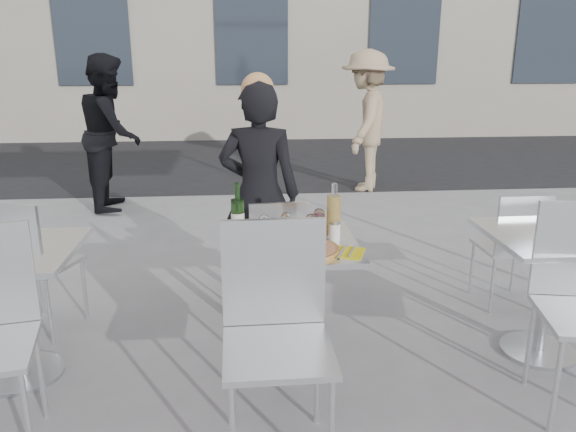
{
  "coord_description": "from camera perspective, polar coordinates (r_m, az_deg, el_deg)",
  "views": [
    {
      "loc": [
        -0.26,
        -2.87,
        1.75
      ],
      "look_at": [
        0.0,
        0.15,
        0.85
      ],
      "focal_mm": 35.0,
      "sensor_mm": 36.0,
      "label": 1
    }
  ],
  "objects": [
    {
      "name": "wineglass_red_a",
      "position": [
        3.02,
        2.36,
        -0.64
      ],
      "size": [
        0.07,
        0.07,
        0.16
      ],
      "color": "white",
      "rests_on": "main_table"
    },
    {
      "name": "pizza_near",
      "position": [
        2.91,
        1.67,
        -3.35
      ],
      "size": [
        0.36,
        0.36,
        0.02
      ],
      "color": "#C0874B",
      "rests_on": "main_table"
    },
    {
      "name": "side_chair_lfar",
      "position": [
        3.81,
        -24.91,
        -3.75
      ],
      "size": [
        0.53,
        0.54,
        0.9
      ],
      "rotation": [
        0.0,
        0.0,
        2.78
      ],
      "color": "silver",
      "rests_on": "ground"
    },
    {
      "name": "napkin_left",
      "position": [
        2.8,
        -4.52,
        -4.36
      ],
      "size": [
        0.22,
        0.22,
        0.01
      ],
      "rotation": [
        0.0,
        0.0,
        -0.24
      ],
      "color": "yellow",
      "rests_on": "main_table"
    },
    {
      "name": "sugar_shaker",
      "position": [
        3.08,
        4.73,
        -1.47
      ],
      "size": [
        0.06,
        0.06,
        0.11
      ],
      "color": "white",
      "rests_on": "main_table"
    },
    {
      "name": "chair_near",
      "position": [
        2.51,
        -1.22,
        -10.42
      ],
      "size": [
        0.48,
        0.49,
        1.03
      ],
      "rotation": [
        0.0,
        0.0,
        0.01
      ],
      "color": "silver",
      "rests_on": "ground"
    },
    {
      "name": "wineglass_red_b",
      "position": [
        3.13,
        3.17,
        -0.06
      ],
      "size": [
        0.07,
        0.07,
        0.16
      ],
      "color": "white",
      "rests_on": "main_table"
    },
    {
      "name": "street_asphalt",
      "position": [
        9.54,
        -3.23,
        5.91
      ],
      "size": [
        24.0,
        5.0,
        0.0
      ],
      "primitive_type": "cube",
      "color": "black",
      "rests_on": "ground"
    },
    {
      "name": "chair_far",
      "position": [
        3.71,
        -1.14,
        -3.32
      ],
      "size": [
        0.41,
        0.42,
        0.83
      ],
      "rotation": [
        0.0,
        0.0,
        3.22
      ],
      "color": "silver",
      "rests_on": "ground"
    },
    {
      "name": "pedestrian_b",
      "position": [
        7.28,
        7.94,
        9.51
      ],
      "size": [
        1.02,
        1.3,
        1.77
      ],
      "primitive_type": "imported",
      "rotation": [
        0.0,
        0.0,
        4.34
      ],
      "color": "tan",
      "rests_on": "ground"
    },
    {
      "name": "side_table_left",
      "position": [
        3.36,
        -26.38,
        -6.44
      ],
      "size": [
        0.72,
        0.72,
        0.75
      ],
      "color": "#B7BABF",
      "rests_on": "ground"
    },
    {
      "name": "side_table_right",
      "position": [
        3.58,
        25.02,
        -4.89
      ],
      "size": [
        0.72,
        0.72,
        0.75
      ],
      "color": "#B7BABF",
      "rests_on": "ground"
    },
    {
      "name": "ground",
      "position": [
        3.37,
        0.22,
        -14.73
      ],
      "size": [
        80.0,
        80.0,
        0.0
      ],
      "primitive_type": "plane",
      "color": "slate"
    },
    {
      "name": "side_chair_rfar",
      "position": [
        4.15,
        21.98,
        -2.33
      ],
      "size": [
        0.39,
        0.4,
        0.84
      ],
      "rotation": [
        0.0,
        0.0,
        3.18
      ],
      "color": "silver",
      "rests_on": "ground"
    },
    {
      "name": "main_table",
      "position": [
        3.13,
        0.23,
        -6.25
      ],
      "size": [
        0.72,
        0.72,
        0.75
      ],
      "color": "#B7BABF",
      "rests_on": "ground"
    },
    {
      "name": "wineglass_white_a",
      "position": [
        3.01,
        -2.45,
        -0.68
      ],
      "size": [
        0.07,
        0.07,
        0.16
      ],
      "color": "white",
      "rests_on": "main_table"
    },
    {
      "name": "carafe",
      "position": [
        3.16,
        4.68,
        0.27
      ],
      "size": [
        0.08,
        0.08,
        0.29
      ],
      "color": "#DDBD5E",
      "rests_on": "main_table"
    },
    {
      "name": "salad_plate",
      "position": [
        3.08,
        1.16,
        -1.72
      ],
      "size": [
        0.22,
        0.22,
        0.09
      ],
      "color": "white",
      "rests_on": "main_table"
    },
    {
      "name": "pizza_far",
      "position": [
        3.24,
        2.19,
        -1.18
      ],
      "size": [
        0.35,
        0.35,
        0.03
      ],
      "color": "white",
      "rests_on": "main_table"
    },
    {
      "name": "woman_diner",
      "position": [
        3.95,
        -2.95,
        2.26
      ],
      "size": [
        0.63,
        0.47,
        1.56
      ],
      "primitive_type": "imported",
      "rotation": [
        0.0,
        0.0,
        2.95
      ],
      "color": "black",
      "rests_on": "ground"
    },
    {
      "name": "pedestrian_a",
      "position": [
        6.65,
        -17.52,
        8.07
      ],
      "size": [
        0.72,
        0.89,
        1.72
      ],
      "primitive_type": "imported",
      "rotation": [
        0.0,
        0.0,
        1.66
      ],
      "color": "black",
      "rests_on": "ground"
    },
    {
      "name": "wineglass_white_b",
      "position": [
        3.05,
        -0.17,
        -0.43
      ],
      "size": [
        0.07,
        0.07,
        0.16
      ],
      "color": "white",
      "rests_on": "main_table"
    },
    {
      "name": "napkin_right",
      "position": [
        2.9,
        5.91,
        -3.66
      ],
      "size": [
        0.23,
        0.23,
        0.01
      ],
      "rotation": [
        0.0,
        0.0,
        -0.37
      ],
      "color": "yellow",
      "rests_on": "main_table"
    },
    {
      "name": "wine_bottle",
      "position": [
        3.16,
        -5.14,
        0.15
      ],
      "size": [
        0.07,
        0.08,
        0.29
      ],
      "color": "#2B5A22",
      "rests_on": "main_table"
    }
  ]
}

